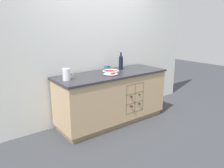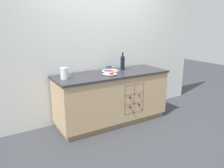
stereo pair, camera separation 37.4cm
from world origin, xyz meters
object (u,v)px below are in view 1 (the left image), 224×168
object	(u,v)px
fruit_bowl	(111,72)
standing_wine_bottle	(121,62)
ceramic_mug	(107,68)
white_pitcher	(67,74)

from	to	relation	value
fruit_bowl	standing_wine_bottle	world-z (taller)	standing_wine_bottle
fruit_bowl	ceramic_mug	bearing A→B (deg)	66.03
white_pitcher	ceramic_mug	size ratio (longest dim) A/B	1.41
fruit_bowl	white_pitcher	xyz separation A→B (m)	(-0.75, 0.08, 0.05)
white_pitcher	standing_wine_bottle	bearing A→B (deg)	7.16
white_pitcher	ceramic_mug	distance (m)	0.90
fruit_bowl	standing_wine_bottle	distance (m)	0.46
standing_wine_bottle	fruit_bowl	bearing A→B (deg)	-150.14
ceramic_mug	fruit_bowl	bearing A→B (deg)	-113.97
fruit_bowl	standing_wine_bottle	size ratio (longest dim) A/B	0.85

